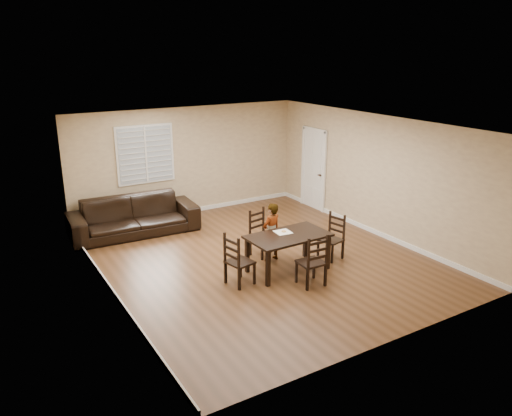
# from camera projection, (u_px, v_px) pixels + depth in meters

# --- Properties ---
(ground) EXTENTS (7.00, 7.00, 0.00)m
(ground) POSITION_uv_depth(u_px,v_px,m) (261.00, 259.00, 10.06)
(ground) COLOR brown
(ground) RESTS_ON ground
(room) EXTENTS (6.04, 7.04, 2.72)m
(room) POSITION_uv_depth(u_px,v_px,m) (258.00, 170.00, 9.67)
(room) COLOR #D0B98C
(room) RESTS_ON ground
(dining_table) EXTENTS (1.56, 0.90, 0.72)m
(dining_table) POSITION_uv_depth(u_px,v_px,m) (288.00, 239.00, 9.37)
(dining_table) COLOR black
(dining_table) RESTS_ON ground
(chair_near) EXTENTS (0.51, 0.49, 0.96)m
(chair_near) POSITION_uv_depth(u_px,v_px,m) (259.00, 234.00, 10.20)
(chair_near) COLOR black
(chair_near) RESTS_ON ground
(chair_far) EXTENTS (0.46, 0.43, 0.98)m
(chair_far) POSITION_uv_depth(u_px,v_px,m) (315.00, 264.00, 8.76)
(chair_far) COLOR black
(chair_far) RESTS_ON ground
(chair_left) EXTENTS (0.49, 0.51, 0.98)m
(chair_left) POSITION_uv_depth(u_px,v_px,m) (235.00, 263.00, 8.81)
(chair_left) COLOR black
(chair_left) RESTS_ON ground
(chair_right) EXTENTS (0.47, 0.49, 0.92)m
(chair_right) POSITION_uv_depth(u_px,v_px,m) (334.00, 237.00, 10.05)
(chair_right) COLOR black
(chair_right) RESTS_ON ground
(child) EXTENTS (0.49, 0.38, 1.19)m
(child) POSITION_uv_depth(u_px,v_px,m) (272.00, 232.00, 9.83)
(child) COLOR gray
(child) RESTS_ON ground
(napkin) EXTENTS (0.32, 0.32, 0.00)m
(napkin) POSITION_uv_depth(u_px,v_px,m) (283.00, 232.00, 9.48)
(napkin) COLOR beige
(napkin) RESTS_ON dining_table
(donut) EXTENTS (0.09, 0.09, 0.03)m
(donut) POSITION_uv_depth(u_px,v_px,m) (284.00, 231.00, 9.48)
(donut) COLOR gold
(donut) RESTS_ON napkin
(sofa) EXTENTS (2.90, 1.27, 0.83)m
(sofa) POSITION_uv_depth(u_px,v_px,m) (134.00, 216.00, 11.33)
(sofa) COLOR black
(sofa) RESTS_ON ground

